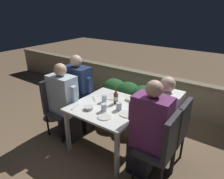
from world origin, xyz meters
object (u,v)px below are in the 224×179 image
(beer_bottle, at_px, (116,97))
(person_navy_jumper, at_px, (80,93))
(chair_right_far, at_px, (176,129))
(person_blue_shirt, at_px, (65,103))
(chair_left_near, at_px, (57,103))
(chair_left_far, at_px, (72,95))
(person_white_polo, at_px, (161,120))
(person_purple_stripe, at_px, (148,132))
(potted_plant, at_px, (77,84))
(chair_right_near, at_px, (163,144))

(beer_bottle, bearing_deg, person_navy_jumper, 177.24)
(chair_right_far, bearing_deg, person_blue_shirt, -166.57)
(chair_left_near, height_order, beer_bottle, beer_bottle)
(chair_left_far, xyz_separation_m, beer_bottle, (0.96, -0.04, 0.24))
(person_white_polo, bearing_deg, person_purple_stripe, -91.14)
(person_navy_jumper, bearing_deg, potted_plant, 138.15)
(chair_left_near, distance_m, chair_right_far, 1.87)
(person_blue_shirt, xyz_separation_m, potted_plant, (-0.60, 0.86, -0.11))
(person_blue_shirt, distance_m, chair_left_far, 0.41)
(beer_bottle, bearing_deg, person_blue_shirt, -157.96)
(person_blue_shirt, height_order, person_navy_jumper, person_navy_jumper)
(person_purple_stripe, xyz_separation_m, person_white_polo, (0.01, 0.38, -0.03))
(chair_right_near, xyz_separation_m, beer_bottle, (-0.86, 0.30, 0.24))
(person_purple_stripe, xyz_separation_m, beer_bottle, (-0.66, 0.30, 0.15))
(potted_plant, bearing_deg, person_white_polo, -13.25)
(person_blue_shirt, bearing_deg, chair_right_far, 13.43)
(person_blue_shirt, xyz_separation_m, person_white_polo, (1.42, 0.39, -0.00))
(person_navy_jumper, distance_m, chair_right_far, 1.64)
(chair_left_near, relative_size, person_navy_jumper, 0.73)
(chair_right_near, height_order, chair_right_far, same)
(chair_left_near, relative_size, person_blue_shirt, 0.77)
(chair_left_far, distance_m, chair_right_far, 1.84)
(person_purple_stripe, distance_m, chair_right_far, 0.45)
(person_blue_shirt, relative_size, person_white_polo, 1.01)
(person_blue_shirt, bearing_deg, person_navy_jumper, 92.07)
(person_blue_shirt, relative_size, chair_right_near, 1.31)
(person_blue_shirt, bearing_deg, person_white_polo, 15.26)
(person_white_polo, height_order, beer_bottle, person_white_polo)
(person_navy_jumper, bearing_deg, person_blue_shirt, -87.93)
(chair_left_near, bearing_deg, person_purple_stripe, 0.16)
(chair_right_far, distance_m, potted_plant, 2.27)
(chair_right_far, bearing_deg, person_white_polo, -180.00)
(chair_left_far, xyz_separation_m, person_white_polo, (1.64, 0.05, 0.06))
(person_purple_stripe, bearing_deg, chair_left_near, -179.84)
(chair_left_far, bearing_deg, chair_left_near, -88.23)
(chair_left_near, distance_m, person_purple_stripe, 1.62)
(chair_right_far, bearing_deg, potted_plant, 167.92)
(chair_left_far, bearing_deg, person_blue_shirt, -58.14)
(chair_right_near, height_order, beer_bottle, beer_bottle)
(person_navy_jumper, bearing_deg, chair_left_far, -180.00)
(chair_left_far, distance_m, potted_plant, 0.65)
(chair_right_far, bearing_deg, chair_right_near, -91.48)
(chair_left_near, height_order, chair_right_far, same)
(person_blue_shirt, relative_size, person_navy_jumper, 0.96)
(person_purple_stripe, xyz_separation_m, potted_plant, (-2.01, 0.86, -0.14))
(chair_left_far, bearing_deg, person_purple_stripe, -11.68)
(chair_right_far, bearing_deg, chair_left_far, -178.53)
(chair_left_far, height_order, chair_right_near, same)
(chair_left_near, xyz_separation_m, person_purple_stripe, (1.62, 0.00, 0.09))
(chair_left_far, height_order, person_navy_jumper, person_navy_jumper)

